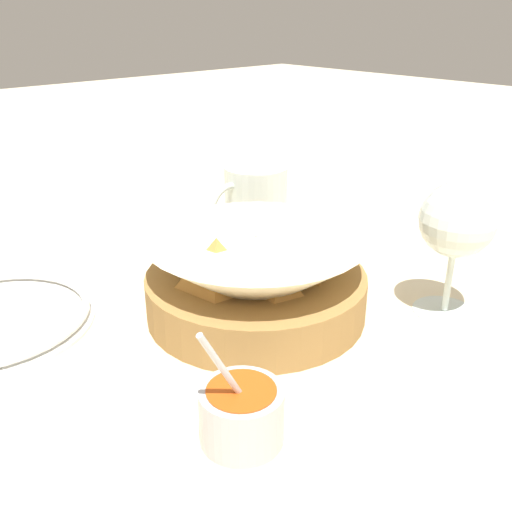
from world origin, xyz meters
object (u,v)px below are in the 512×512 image
at_px(food_basket, 256,279).
at_px(wine_glass, 457,224).
at_px(beer_mug, 255,204).
at_px(sauce_cup, 241,412).

bearing_deg(food_basket, wine_glass, 138.11).
bearing_deg(food_basket, beer_mug, -132.19).
distance_m(wine_glass, beer_mug, 0.31).
height_order(food_basket, wine_glass, wine_glass).
relative_size(sauce_cup, beer_mug, 0.85).
relative_size(food_basket, beer_mug, 1.82).
bearing_deg(sauce_cup, wine_glass, -179.95).
bearing_deg(food_basket, sauce_cup, 44.10).
bearing_deg(beer_mug, wine_glass, 89.56).
xyz_separation_m(food_basket, beer_mug, (-0.15, -0.17, 0.01)).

